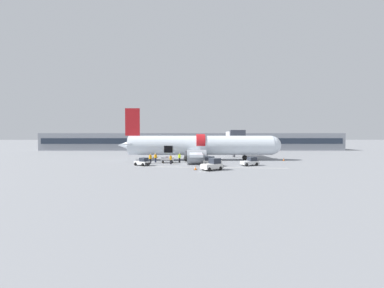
{
  "coord_description": "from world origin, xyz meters",
  "views": [
    {
      "loc": [
        -0.52,
        -47.99,
        5.12
      ],
      "look_at": [
        -0.25,
        3.71,
        3.39
      ],
      "focal_mm": 24.0,
      "sensor_mm": 36.0,
      "label": 1
    }
  ],
  "objects_px": {
    "baggage_tug_lead": "(213,165)",
    "ground_crew_driver": "(156,158)",
    "baggage_tug_rear": "(142,162)",
    "baggage_tug_spare": "(212,162)",
    "ground_crew_loader_a": "(179,158)",
    "baggage_tug_mid": "(250,162)",
    "baggage_cart_loading": "(168,160)",
    "ground_crew_supervisor": "(150,158)",
    "airplane": "(199,146)",
    "ground_crew_loader_b": "(171,159)"
  },
  "relations": [
    {
      "from": "baggage_tug_lead",
      "to": "ground_crew_driver",
      "type": "bearing_deg",
      "value": 132.37
    },
    {
      "from": "baggage_tug_rear",
      "to": "baggage_tug_spare",
      "type": "distance_m",
      "value": 11.73
    },
    {
      "from": "ground_crew_loader_a",
      "to": "ground_crew_driver",
      "type": "height_order",
      "value": "ground_crew_loader_a"
    },
    {
      "from": "baggage_tug_mid",
      "to": "baggage_cart_loading",
      "type": "bearing_deg",
      "value": 162.84
    },
    {
      "from": "ground_crew_driver",
      "to": "ground_crew_supervisor",
      "type": "height_order",
      "value": "ground_crew_supervisor"
    },
    {
      "from": "baggage_tug_mid",
      "to": "baggage_tug_rear",
      "type": "distance_m",
      "value": 18.28
    },
    {
      "from": "baggage_cart_loading",
      "to": "ground_crew_driver",
      "type": "xyz_separation_m",
      "value": [
        -2.4,
        0.79,
        0.34
      ]
    },
    {
      "from": "baggage_tug_mid",
      "to": "baggage_cart_loading",
      "type": "xyz_separation_m",
      "value": [
        -14.38,
        4.44,
        -0.06
      ]
    },
    {
      "from": "airplane",
      "to": "ground_crew_loader_a",
      "type": "height_order",
      "value": "airplane"
    },
    {
      "from": "baggage_tug_mid",
      "to": "ground_crew_loader_b",
      "type": "height_order",
      "value": "ground_crew_loader_b"
    },
    {
      "from": "ground_crew_loader_b",
      "to": "ground_crew_driver",
      "type": "xyz_separation_m",
      "value": [
        -3.12,
        3.08,
        0.03
      ]
    },
    {
      "from": "baggage_tug_mid",
      "to": "baggage_tug_rear",
      "type": "height_order",
      "value": "baggage_tug_mid"
    },
    {
      "from": "baggage_cart_loading",
      "to": "ground_crew_supervisor",
      "type": "relative_size",
      "value": 1.9
    },
    {
      "from": "baggage_tug_rear",
      "to": "baggage_cart_loading",
      "type": "height_order",
      "value": "baggage_tug_rear"
    },
    {
      "from": "baggage_cart_loading",
      "to": "baggage_tug_mid",
      "type": "bearing_deg",
      "value": -17.16
    },
    {
      "from": "ground_crew_loader_a",
      "to": "ground_crew_supervisor",
      "type": "distance_m",
      "value": 5.52
    },
    {
      "from": "baggage_tug_rear",
      "to": "baggage_tug_spare",
      "type": "xyz_separation_m",
      "value": [
        11.73,
        -0.24,
        0.08
      ]
    },
    {
      "from": "ground_crew_supervisor",
      "to": "baggage_tug_spare",
      "type": "bearing_deg",
      "value": -17.81
    },
    {
      "from": "baggage_tug_rear",
      "to": "ground_crew_supervisor",
      "type": "bearing_deg",
      "value": 76.01
    },
    {
      "from": "baggage_tug_spare",
      "to": "baggage_cart_loading",
      "type": "distance_m",
      "value": 9.11
    },
    {
      "from": "baggage_tug_mid",
      "to": "baggage_cart_loading",
      "type": "distance_m",
      "value": 15.05
    },
    {
      "from": "baggage_tug_lead",
      "to": "baggage_tug_spare",
      "type": "relative_size",
      "value": 1.06
    },
    {
      "from": "ground_crew_supervisor",
      "to": "baggage_tug_mid",
      "type": "bearing_deg",
      "value": -10.68
    },
    {
      "from": "ground_crew_driver",
      "to": "baggage_cart_loading",
      "type": "bearing_deg",
      "value": -18.33
    },
    {
      "from": "ground_crew_driver",
      "to": "baggage_tug_lead",
      "type": "bearing_deg",
      "value": -47.63
    },
    {
      "from": "baggage_tug_mid",
      "to": "baggage_cart_loading",
      "type": "relative_size",
      "value": 0.97
    },
    {
      "from": "airplane",
      "to": "ground_crew_supervisor",
      "type": "distance_m",
      "value": 11.31
    },
    {
      "from": "baggage_tug_rear",
      "to": "ground_crew_supervisor",
      "type": "xyz_separation_m",
      "value": [
        0.81,
        3.27,
        0.36
      ]
    },
    {
      "from": "baggage_tug_rear",
      "to": "ground_crew_loader_b",
      "type": "distance_m",
      "value": 5.1
    },
    {
      "from": "airplane",
      "to": "baggage_tug_lead",
      "type": "height_order",
      "value": "airplane"
    },
    {
      "from": "baggage_tug_rear",
      "to": "ground_crew_driver",
      "type": "height_order",
      "value": "ground_crew_driver"
    },
    {
      "from": "baggage_tug_lead",
      "to": "ground_crew_driver",
      "type": "relative_size",
      "value": 2.02
    },
    {
      "from": "baggage_tug_lead",
      "to": "baggage_cart_loading",
      "type": "xyz_separation_m",
      "value": [
        -7.52,
        10.08,
        -0.19
      ]
    },
    {
      "from": "ground_crew_loader_b",
      "to": "baggage_tug_lead",
      "type": "bearing_deg",
      "value": -48.9
    },
    {
      "from": "baggage_tug_lead",
      "to": "baggage_tug_rear",
      "type": "xyz_separation_m",
      "value": [
        -11.42,
        5.66,
        -0.16
      ]
    },
    {
      "from": "baggage_tug_spare",
      "to": "ground_crew_loader_b",
      "type": "distance_m",
      "value": 7.49
    },
    {
      "from": "airplane",
      "to": "ground_crew_driver",
      "type": "bearing_deg",
      "value": -150.85
    },
    {
      "from": "ground_crew_loader_a",
      "to": "ground_crew_driver",
      "type": "relative_size",
      "value": 1.04
    },
    {
      "from": "baggage_tug_rear",
      "to": "ground_crew_loader_b",
      "type": "relative_size",
      "value": 1.76
    },
    {
      "from": "baggage_cart_loading",
      "to": "ground_crew_driver",
      "type": "relative_size",
      "value": 1.99
    },
    {
      "from": "baggage_tug_mid",
      "to": "ground_crew_loader_a",
      "type": "distance_m",
      "value": 13.24
    },
    {
      "from": "baggage_tug_spare",
      "to": "baggage_cart_loading",
      "type": "xyz_separation_m",
      "value": [
        -7.83,
        4.65,
        -0.11
      ]
    },
    {
      "from": "baggage_tug_rear",
      "to": "baggage_tug_spare",
      "type": "height_order",
      "value": "baggage_tug_spare"
    },
    {
      "from": "baggage_tug_lead",
      "to": "airplane",
      "type": "bearing_deg",
      "value": 95.95
    },
    {
      "from": "baggage_cart_loading",
      "to": "ground_crew_supervisor",
      "type": "distance_m",
      "value": 3.31
    },
    {
      "from": "ground_crew_loader_b",
      "to": "baggage_tug_rear",
      "type": "bearing_deg",
      "value": -155.31
    },
    {
      "from": "baggage_tug_rear",
      "to": "ground_crew_driver",
      "type": "distance_m",
      "value": 5.43
    },
    {
      "from": "baggage_tug_lead",
      "to": "ground_crew_driver",
      "type": "height_order",
      "value": "baggage_tug_lead"
    },
    {
      "from": "ground_crew_loader_b",
      "to": "ground_crew_driver",
      "type": "bearing_deg",
      "value": 135.37
    },
    {
      "from": "ground_crew_loader_b",
      "to": "ground_crew_driver",
      "type": "relative_size",
      "value": 0.96
    }
  ]
}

